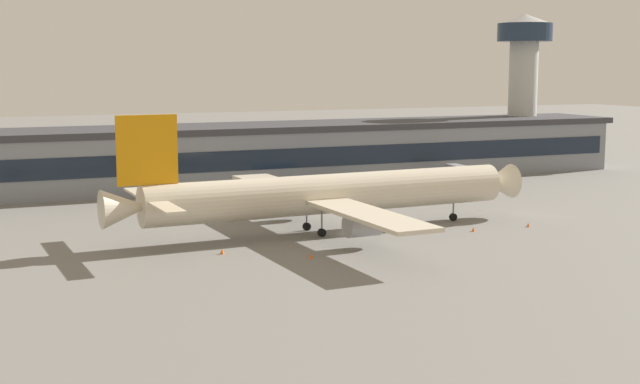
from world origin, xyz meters
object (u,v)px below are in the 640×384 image
(follow_me_car, at_px, (348,184))
(traffic_cone_2, at_px, (528,225))
(fuel_truck, at_px, (318,186))
(traffic_cone_3, at_px, (311,256))
(control_tower, at_px, (523,73))
(airliner, at_px, (325,194))
(traffic_cone_1, at_px, (473,229))
(traffic_cone_0, at_px, (222,251))
(stair_truck, at_px, (458,173))

(follow_me_car, relative_size, traffic_cone_2, 7.74)
(fuel_truck, xyz_separation_m, traffic_cone_3, (-19.75, -44.32, -1.58))
(control_tower, relative_size, traffic_cone_2, 58.55)
(airliner, bearing_deg, traffic_cone_1, -20.92)
(fuel_truck, bearing_deg, traffic_cone_0, -127.20)
(stair_truck, height_order, traffic_cone_0, stair_truck)
(airliner, height_order, traffic_cone_3, airliner)
(follow_me_car, xyz_separation_m, fuel_truck, (-8.33, -5.36, 0.79))
(control_tower, relative_size, follow_me_car, 7.56)
(traffic_cone_2, bearing_deg, traffic_cone_0, 179.90)
(traffic_cone_1, relative_size, traffic_cone_3, 0.96)
(traffic_cone_3, bearing_deg, follow_me_car, 60.52)
(traffic_cone_0, bearing_deg, follow_me_car, 49.38)
(follow_me_car, bearing_deg, traffic_cone_2, -79.62)
(airliner, distance_m, traffic_cone_0, 19.17)
(control_tower, distance_m, traffic_cone_3, 107.82)
(fuel_truck, height_order, traffic_cone_3, fuel_truck)
(traffic_cone_2, height_order, traffic_cone_3, traffic_cone_3)
(control_tower, xyz_separation_m, traffic_cone_1, (-53.30, -62.19, -20.75))
(stair_truck, xyz_separation_m, traffic_cone_1, (-24.27, -42.69, -1.69))
(follow_me_car, bearing_deg, traffic_cone_1, -91.40)
(follow_me_car, height_order, stair_truck, stair_truck)
(fuel_truck, bearing_deg, stair_truck, 9.08)
(stair_truck, bearing_deg, follow_me_car, 179.22)
(traffic_cone_0, height_order, traffic_cone_2, traffic_cone_0)
(stair_truck, xyz_separation_m, traffic_cone_0, (-60.28, -42.88, -1.65))
(control_tower, xyz_separation_m, fuel_truck, (-60.58, -24.55, -19.16))
(airliner, relative_size, traffic_cone_2, 106.25)
(airliner, xyz_separation_m, fuel_truck, (11.79, 30.35, -3.43))
(airliner, bearing_deg, fuel_truck, 68.77)
(traffic_cone_0, bearing_deg, traffic_cone_1, 0.31)
(traffic_cone_0, bearing_deg, traffic_cone_3, -35.85)
(follow_me_car, distance_m, traffic_cone_3, 57.07)
(follow_me_car, height_order, fuel_truck, fuel_truck)
(airliner, distance_m, traffic_cone_2, 29.48)
(follow_me_car, distance_m, fuel_truck, 9.94)
(traffic_cone_1, relative_size, traffic_cone_2, 0.99)
(traffic_cone_2, relative_size, traffic_cone_3, 0.96)
(fuel_truck, bearing_deg, control_tower, 22.06)
(control_tower, xyz_separation_m, traffic_cone_2, (-44.32, -62.46, -20.75))
(fuel_truck, relative_size, traffic_cone_0, 12.84)
(airliner, xyz_separation_m, traffic_cone_1, (19.08, -7.29, -5.02))
(traffic_cone_0, height_order, traffic_cone_1, traffic_cone_0)
(fuel_truck, bearing_deg, traffic_cone_3, -114.02)
(traffic_cone_1, bearing_deg, airliner, 159.08)
(traffic_cone_1, height_order, traffic_cone_2, traffic_cone_2)
(airliner, xyz_separation_m, control_tower, (72.37, 54.90, 15.73))
(traffic_cone_1, bearing_deg, traffic_cone_3, -166.13)
(airliner, xyz_separation_m, traffic_cone_2, (28.05, -7.56, -5.02))
(stair_truck, bearing_deg, traffic_cone_1, -119.62)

